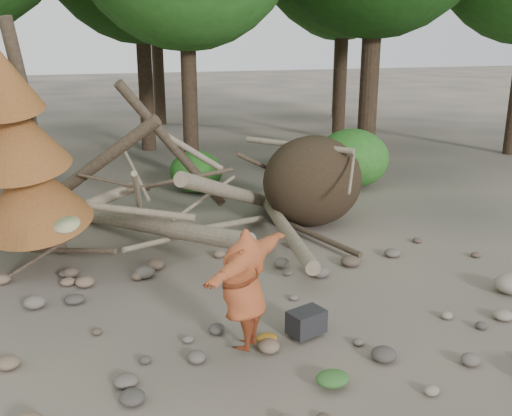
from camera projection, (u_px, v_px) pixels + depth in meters
name	position (u px, v px, depth m)	size (l,w,h in m)	color
ground	(267.00, 335.00, 7.97)	(120.00, 120.00, 0.00)	#514C44
deadfall_pile	(289.00, 186.00, 12.16)	(8.55, 5.24, 3.30)	#332619
dead_conifer	(22.00, 156.00, 9.46)	(2.06, 2.16, 4.35)	#4C3F30
bush_mid	(196.00, 172.00, 15.12)	(1.40, 1.40, 1.12)	#27661D
bush_right	(352.00, 158.00, 15.62)	(2.00, 2.00, 1.60)	#317825
frisbee_thrower	(244.00, 289.00, 7.30)	(3.13, 1.81, 1.99)	#A24724
backpack	(306.00, 326.00, 7.90)	(0.50, 0.33, 0.33)	black
cloth_green	(332.00, 382.00, 6.76)	(0.41, 0.34, 0.15)	#2E6026
cloth_orange	(267.00, 341.00, 7.70)	(0.30, 0.25, 0.11)	#9E641B
boulder_mid_right	(511.00, 284.00, 9.24)	(0.55, 0.50, 0.33)	gray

